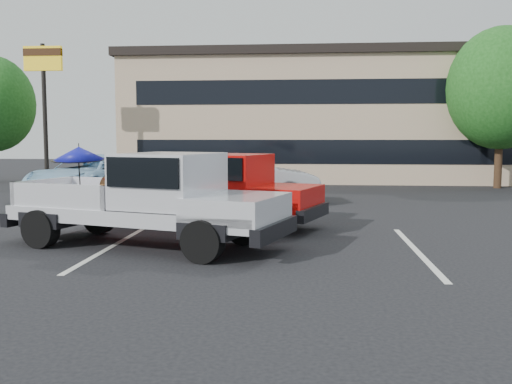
{
  "coord_description": "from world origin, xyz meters",
  "views": [
    {
      "loc": [
        0.87,
        -9.03,
        2.2
      ],
      "look_at": [
        0.06,
        0.11,
        1.3
      ],
      "focal_mm": 40.0,
      "sensor_mm": 36.0,
      "label": 1
    }
  ],
  "objects_px": {
    "tree_right": "(501,88)",
    "silver_pickup": "(159,195)",
    "motel_sign": "(44,77)",
    "blue_suv": "(90,176)",
    "tree_back": "(398,97)",
    "red_pickup": "(226,187)",
    "silver_sedan": "(243,179)"
  },
  "relations": [
    {
      "from": "red_pickup",
      "to": "silver_pickup",
      "type": "bearing_deg",
      "value": -90.4
    },
    {
      "from": "tree_right",
      "to": "blue_suv",
      "type": "distance_m",
      "value": 17.06
    },
    {
      "from": "motel_sign",
      "to": "red_pickup",
      "type": "relative_size",
      "value": 1.06
    },
    {
      "from": "silver_pickup",
      "to": "red_pickup",
      "type": "distance_m",
      "value": 2.89
    },
    {
      "from": "red_pickup",
      "to": "blue_suv",
      "type": "relative_size",
      "value": 1.02
    },
    {
      "from": "silver_pickup",
      "to": "silver_sedan",
      "type": "distance_m",
      "value": 7.41
    },
    {
      "from": "tree_right",
      "to": "silver_pickup",
      "type": "distance_m",
      "value": 18.17
    },
    {
      "from": "tree_back",
      "to": "silver_pickup",
      "type": "relative_size",
      "value": 1.18
    },
    {
      "from": "silver_sedan",
      "to": "blue_suv",
      "type": "xyz_separation_m",
      "value": [
        -5.76,
        1.68,
        -0.05
      ]
    },
    {
      "from": "silver_pickup",
      "to": "blue_suv",
      "type": "relative_size",
      "value": 1.08
    },
    {
      "from": "silver_sedan",
      "to": "blue_suv",
      "type": "distance_m",
      "value": 6.0
    },
    {
      "from": "tree_right",
      "to": "blue_suv",
      "type": "xyz_separation_m",
      "value": [
        -15.93,
        -5.06,
        -3.44
      ]
    },
    {
      "from": "motel_sign",
      "to": "tree_right",
      "type": "height_order",
      "value": "tree_right"
    },
    {
      "from": "red_pickup",
      "to": "motel_sign",
      "type": "bearing_deg",
      "value": 152.24
    },
    {
      "from": "tree_right",
      "to": "blue_suv",
      "type": "bearing_deg",
      "value": -162.37
    },
    {
      "from": "motel_sign",
      "to": "silver_sedan",
      "type": "bearing_deg",
      "value": -28.23
    },
    {
      "from": "blue_suv",
      "to": "tree_right",
      "type": "bearing_deg",
      "value": 30.16
    },
    {
      "from": "tree_back",
      "to": "red_pickup",
      "type": "xyz_separation_m",
      "value": [
        -7.08,
        -19.36,
        -3.45
      ]
    },
    {
      "from": "motel_sign",
      "to": "tree_back",
      "type": "bearing_deg",
      "value": 32.01
    },
    {
      "from": "tree_right",
      "to": "silver_sedan",
      "type": "bearing_deg",
      "value": -146.48
    },
    {
      "from": "motel_sign",
      "to": "blue_suv",
      "type": "bearing_deg",
      "value": -44.91
    },
    {
      "from": "silver_pickup",
      "to": "tree_back",
      "type": "bearing_deg",
      "value": 87.2
    },
    {
      "from": "tree_right",
      "to": "red_pickup",
      "type": "xyz_separation_m",
      "value": [
        -10.08,
        -11.36,
        -3.24
      ]
    },
    {
      "from": "motel_sign",
      "to": "blue_suv",
      "type": "relative_size",
      "value": 1.08
    },
    {
      "from": "motel_sign",
      "to": "tree_back",
      "type": "xyz_separation_m",
      "value": [
        16.0,
        10.0,
        -0.24
      ]
    },
    {
      "from": "silver_pickup",
      "to": "silver_sedan",
      "type": "height_order",
      "value": "silver_pickup"
    },
    {
      "from": "tree_right",
      "to": "tree_back",
      "type": "distance_m",
      "value": 8.55
    },
    {
      "from": "motel_sign",
      "to": "silver_sedan",
      "type": "distance_m",
      "value": 10.73
    },
    {
      "from": "tree_right",
      "to": "motel_sign",
      "type": "bearing_deg",
      "value": -173.99
    },
    {
      "from": "tree_right",
      "to": "red_pickup",
      "type": "relative_size",
      "value": 1.19
    },
    {
      "from": "red_pickup",
      "to": "silver_sedan",
      "type": "relative_size",
      "value": 1.14
    },
    {
      "from": "motel_sign",
      "to": "silver_sedan",
      "type": "height_order",
      "value": "motel_sign"
    }
  ]
}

